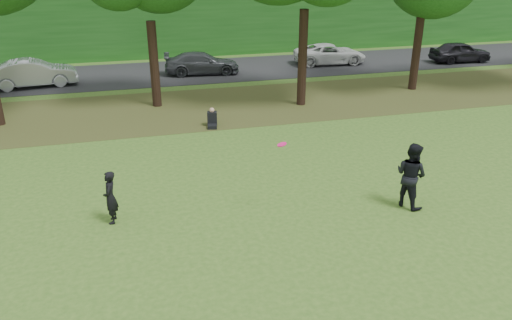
{
  "coord_description": "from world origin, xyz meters",
  "views": [
    {
      "loc": [
        -4.45,
        -10.49,
        7.21
      ],
      "look_at": [
        -0.84,
        2.97,
        1.3
      ],
      "focal_mm": 35.0,
      "sensor_mm": 36.0,
      "label": 1
    }
  ],
  "objects_px": {
    "player_left": "(110,197)",
    "seated_person": "(212,120)",
    "player_right": "(411,175)",
    "frisbee": "(282,144)"
  },
  "relations": [
    {
      "from": "player_left",
      "to": "seated_person",
      "type": "xyz_separation_m",
      "value": [
        4.26,
        7.49,
        -0.47
      ]
    },
    {
      "from": "seated_person",
      "to": "player_left",
      "type": "bearing_deg",
      "value": -108.5
    },
    {
      "from": "player_left",
      "to": "player_right",
      "type": "relative_size",
      "value": 0.77
    },
    {
      "from": "player_right",
      "to": "player_left",
      "type": "bearing_deg",
      "value": 57.92
    },
    {
      "from": "seated_person",
      "to": "player_right",
      "type": "bearing_deg",
      "value": -52.23
    },
    {
      "from": "player_left",
      "to": "seated_person",
      "type": "height_order",
      "value": "player_left"
    },
    {
      "from": "player_left",
      "to": "seated_person",
      "type": "bearing_deg",
      "value": 157.07
    },
    {
      "from": "player_left",
      "to": "player_right",
      "type": "distance_m",
      "value": 8.77
    },
    {
      "from": "frisbee",
      "to": "seated_person",
      "type": "relative_size",
      "value": 0.45
    },
    {
      "from": "player_left",
      "to": "frisbee",
      "type": "xyz_separation_m",
      "value": [
        4.81,
        -0.67,
        1.36
      ]
    }
  ]
}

